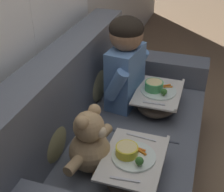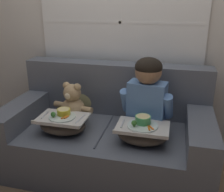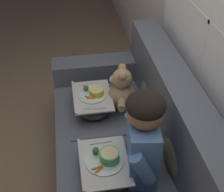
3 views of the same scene
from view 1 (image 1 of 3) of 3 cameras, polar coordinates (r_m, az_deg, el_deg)
The scene contains 8 objects.
ground_plane at distance 2.28m, azimuth 1.37°, elevation -14.90°, with size 14.00×14.00×0.00m, color #8E7051.
couch at distance 2.07m, azimuth -0.50°, elevation -8.26°, with size 1.81×0.96×0.92m.
throw_pillow_behind_child at distance 2.26m, azimuth -3.25°, elevation 3.31°, with size 0.35×0.17×0.36m.
throw_pillow_behind_teddy at distance 1.74m, azimuth -11.27°, elevation -6.99°, with size 0.32×0.15×0.33m.
child_figure at distance 2.11m, azimuth 2.54°, elevation 6.83°, with size 0.47×0.25×0.64m.
teddy_bear at distance 1.66m, azimuth -3.96°, elevation -8.89°, with size 0.40×0.29×0.37m.
lap_tray_child at distance 2.20m, azimuth 8.35°, elevation -0.49°, with size 0.42×0.31×0.21m.
lap_tray_teddy at distance 1.66m, azimuth 3.88°, elevation -12.62°, with size 0.42×0.31×0.20m.
Camera 1 is at (-1.51, -0.43, 1.65)m, focal length 50.00 mm.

